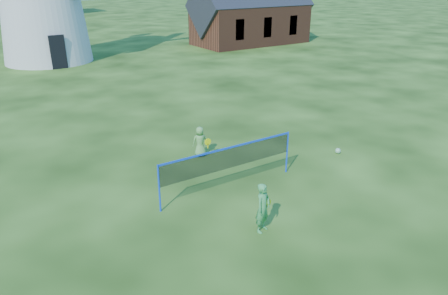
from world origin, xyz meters
name	(u,v)px	position (x,y,z in m)	size (l,w,h in m)	color
ground	(227,196)	(0.00, 0.00, 0.00)	(220.00, 220.00, 0.00)	black
chapel	(251,15)	(19.78, 25.47, 2.80)	(11.75, 5.70, 9.94)	brown
badminton_net	(229,159)	(0.30, 0.35, 1.14)	(5.05, 0.05, 1.55)	blue
player_girl	(263,208)	(-0.26, -2.16, 0.73)	(0.73, 0.52, 1.46)	#3D994D
player_boy	(200,142)	(0.94, 3.33, 0.60)	(0.70, 0.54, 1.21)	#60A24E
play_ball	(338,151)	(5.67, 0.51, 0.11)	(0.22, 0.22, 0.22)	green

